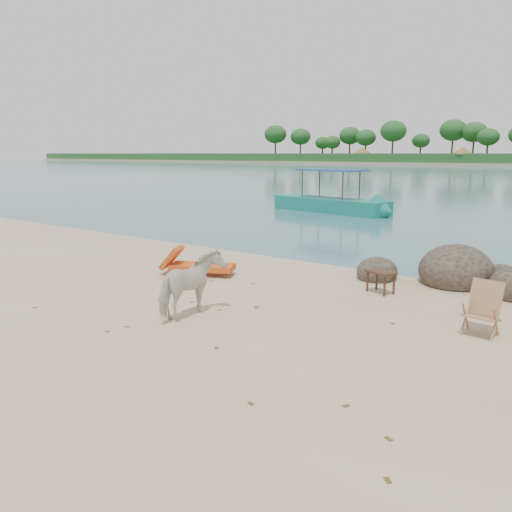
{
  "coord_description": "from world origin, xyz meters",
  "views": [
    {
      "loc": [
        5.22,
        -6.25,
        3.1
      ],
      "look_at": [
        -0.78,
        2.0,
        1.0
      ],
      "focal_mm": 35.0,
      "sensor_mm": 36.0,
      "label": 1
    }
  ],
  "objects": [
    {
      "name": "boulders",
      "position": [
        2.67,
        5.97,
        0.24
      ],
      "size": [
        6.26,
        2.8,
        1.29
      ],
      "rotation": [
        0.0,
        0.0,
        0.39
      ],
      "color": "#2E261E",
      "rests_on": "ground"
    },
    {
      "name": "deck_chair",
      "position": [
        3.55,
        2.61,
        0.46
      ],
      "size": [
        0.65,
        0.7,
        0.92
      ],
      "primitive_type": null,
      "rotation": [
        0.0,
        0.0,
        -0.1
      ],
      "color": "#A97954",
      "rests_on": "ground"
    },
    {
      "name": "dead_leaves",
      "position": [
        -0.5,
        0.27,
        0.01
      ],
      "size": [
        8.07,
        6.32,
        0.0
      ],
      "color": "brown",
      "rests_on": "ground"
    },
    {
      "name": "side_table",
      "position": [
        1.13,
        4.12,
        0.25
      ],
      "size": [
        0.72,
        0.59,
        0.5
      ],
      "primitive_type": null,
      "rotation": [
        0.0,
        0.0,
        -0.35
      ],
      "color": "#311E13",
      "rests_on": "ground"
    },
    {
      "name": "lounge_chair",
      "position": [
        -3.26,
        3.06,
        0.31
      ],
      "size": [
        2.15,
        1.52,
        0.61
      ],
      "primitive_type": null,
      "rotation": [
        0.0,
        0.0,
        0.44
      ],
      "color": "orange",
      "rests_on": "ground"
    },
    {
      "name": "boat_near",
      "position": [
        -7.56,
        18.21,
        1.86
      ],
      "size": [
        7.88,
        3.1,
        3.73
      ],
      "primitive_type": null,
      "rotation": [
        0.0,
        0.0,
        -0.18
      ],
      "color": "#15786A",
      "rests_on": "water"
    },
    {
      "name": "cow",
      "position": [
        -1.16,
        0.43,
        0.62
      ],
      "size": [
        0.75,
        1.5,
        1.23
      ],
      "primitive_type": "imported",
      "rotation": [
        0.0,
        0.0,
        3.2
      ],
      "color": "beige",
      "rests_on": "ground"
    }
  ]
}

